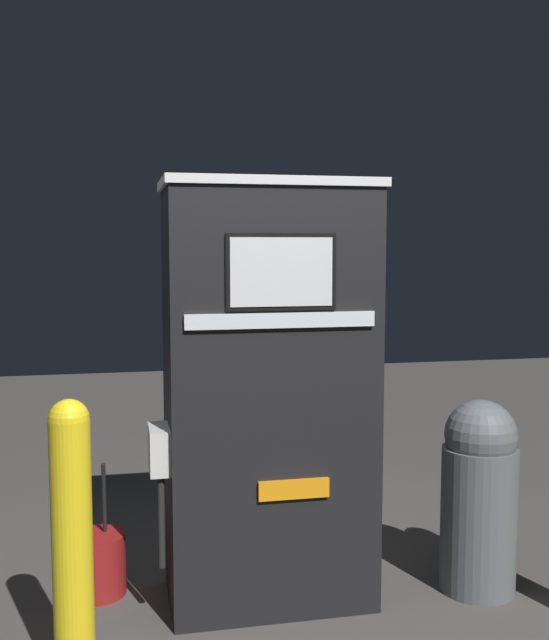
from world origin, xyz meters
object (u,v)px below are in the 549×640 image
Objects in this scene: safety_bollard at (72,538)px; trash_bin at (479,494)px; gas_pump at (268,394)px; squeegee_bucket at (97,564)px.

trash_bin is (1.89, 0.44, -0.11)m from safety_bollard.
gas_pump is 1.15m from trash_bin.
safety_bollard is at bearing -94.64° from squeegee_bucket.
gas_pump is at bearing 172.66° from trash_bin.
gas_pump reaches higher than trash_bin.
trash_bin is 1.44× the size of squeegee_bucket.
safety_bollard is at bearing -166.91° from trash_bin.
safety_bollard is 1.18× the size of trash_bin.
safety_bollard reaches higher than squeegee_bucket.
gas_pump is 1.12m from safety_bollard.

